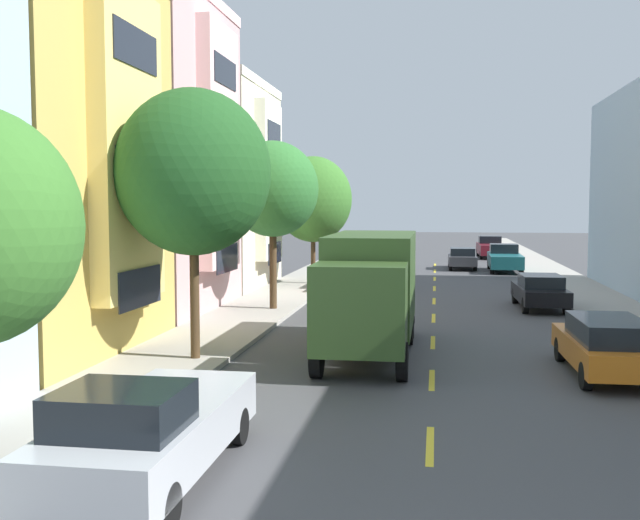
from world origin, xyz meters
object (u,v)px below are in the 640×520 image
at_px(street_tree_farthest, 313,199).
at_px(parked_wagon_orange, 606,345).
at_px(parked_pickup_burgundy, 491,248).
at_px(parked_pickup_silver, 149,430).
at_px(parked_sedan_black, 540,291).
at_px(parked_suv_champagne, 361,259).
at_px(street_tree_second, 193,173).
at_px(street_tree_third, 273,189).
at_px(parked_pickup_teal, 505,259).
at_px(parked_hatchback_navy, 369,256).
at_px(moving_charcoal_sedan, 462,258).
at_px(delivery_box_truck, 371,287).
at_px(parked_sedan_red, 345,276).

relative_size(street_tree_farthest, parked_wagon_orange, 1.42).
bearing_deg(parked_pickup_burgundy, parked_pickup_silver, -99.86).
bearing_deg(street_tree_farthest, parked_pickup_silver, -85.70).
distance_m(parked_sedan_black, parked_suv_champagne, 16.01).
distance_m(street_tree_second, parked_suv_champagne, 26.04).
bearing_deg(parked_pickup_burgundy, parked_suv_champagne, -118.65).
xyz_separation_m(street_tree_third, street_tree_farthest, (-0.00, 9.70, -0.33)).
bearing_deg(parked_pickup_teal, parked_hatchback_navy, 169.71).
bearing_deg(parked_wagon_orange, moving_charcoal_sedan, 94.68).
height_order(parked_wagon_orange, parked_suv_champagne, parked_suv_champagne).
bearing_deg(parked_suv_champagne, parked_pickup_burgundy, 61.35).
bearing_deg(parked_pickup_burgundy, street_tree_third, -108.59).
xyz_separation_m(parked_pickup_teal, parked_pickup_burgundy, (-0.01, 12.38, 0.00)).
bearing_deg(parked_sedan_black, delivery_box_truck, -121.20).
bearing_deg(parked_pickup_burgundy, parked_sedan_black, -90.20).
bearing_deg(parked_pickup_burgundy, moving_charcoal_sedan, -103.53).
xyz_separation_m(parked_wagon_orange, parked_hatchback_navy, (-8.82, 31.05, -0.05)).
xyz_separation_m(parked_pickup_burgundy, moving_charcoal_sedan, (-2.64, -10.97, -0.08)).
distance_m(street_tree_second, moving_charcoal_sedan, 32.33).
bearing_deg(moving_charcoal_sedan, street_tree_farthest, -125.34).
distance_m(street_tree_farthest, parked_hatchback_navy, 12.52).
xyz_separation_m(parked_sedan_black, parked_suv_champagne, (-8.80, 13.37, 0.24)).
relative_size(street_tree_second, street_tree_farthest, 1.08).
bearing_deg(parked_pickup_teal, parked_sedan_black, -90.37).
xyz_separation_m(street_tree_farthest, parked_sedan_black, (10.74, -7.14, -3.84)).
bearing_deg(street_tree_second, parked_hatchback_navy, 86.50).
height_order(parked_pickup_silver, parked_hatchback_navy, parked_pickup_silver).
height_order(street_tree_farthest, parked_wagon_orange, street_tree_farthest).
height_order(parked_pickup_teal, parked_wagon_orange, parked_pickup_teal).
height_order(parked_wagon_orange, parked_hatchback_navy, same).
xyz_separation_m(street_tree_farthest, moving_charcoal_sedan, (8.20, 11.56, -3.84)).
relative_size(street_tree_third, parked_pickup_burgundy, 1.26).
bearing_deg(street_tree_farthest, street_tree_third, -90.00).
relative_size(street_tree_third, parked_suv_champagne, 1.39).
height_order(street_tree_second, moving_charcoal_sedan, street_tree_second).
relative_size(street_tree_farthest, parked_pickup_silver, 1.27).
bearing_deg(parked_suv_champagne, parked_pickup_silver, -89.74).
relative_size(parked_pickup_silver, parked_pickup_burgundy, 0.99).
height_order(street_tree_third, delivery_box_truck, street_tree_third).
relative_size(parked_sedan_red, parked_pickup_burgundy, 0.85).
xyz_separation_m(parked_suv_champagne, parked_hatchback_navy, (-0.03, 5.54, -0.23)).
bearing_deg(parked_sedan_red, street_tree_farthest, 134.54).
bearing_deg(street_tree_farthest, street_tree_second, -90.00).
bearing_deg(parked_suv_champagne, street_tree_second, -94.31).
bearing_deg(street_tree_second, parked_sedan_black, 48.78).
bearing_deg(parked_hatchback_navy, parked_sedan_black, -64.97).
height_order(street_tree_farthest, parked_suv_champagne, street_tree_farthest).
relative_size(parked_pickup_silver, parked_suv_champagne, 1.10).
relative_size(street_tree_second, parked_pickup_burgundy, 1.37).
height_order(parked_sedan_black, parked_sedan_red, same).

